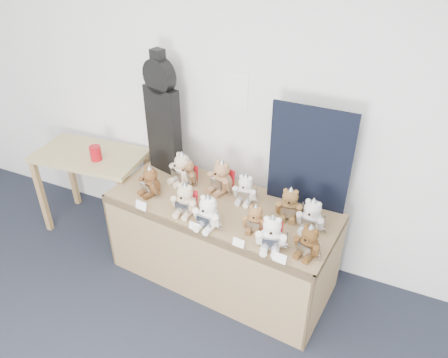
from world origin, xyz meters
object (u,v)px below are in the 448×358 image
at_px(teddy_back_left, 182,169).
at_px(teddy_back_right, 290,204).
at_px(guitar_case, 163,115).
at_px(teddy_back_far_left, 188,173).
at_px(display_table, 217,226).
at_px(red_cup, 96,153).
at_px(teddy_front_left, 185,200).
at_px(teddy_back_centre_right, 245,189).
at_px(side_table, 92,166).
at_px(teddy_front_far_right, 272,234).
at_px(teddy_back_end, 312,216).
at_px(teddy_front_centre, 208,213).
at_px(teddy_back_centre_left, 221,177).
at_px(teddy_front_right, 255,219).
at_px(teddy_front_far_left, 150,182).
at_px(teddy_front_end, 309,242).

bearing_deg(teddy_back_left, teddy_back_right, 19.21).
height_order(guitar_case, teddy_back_far_left, guitar_case).
bearing_deg(teddy_back_left, display_table, -4.46).
distance_m(red_cup, teddy_back_right, 1.76).
bearing_deg(teddy_front_left, teddy_back_centre_right, 40.46).
distance_m(teddy_front_left, teddy_back_centre_right, 0.48).
relative_size(side_table, guitar_case, 0.97).
bearing_deg(teddy_front_far_right, teddy_back_end, 45.06).
relative_size(teddy_front_centre, teddy_back_far_left, 1.16).
distance_m(display_table, teddy_back_right, 0.61).
height_order(teddy_front_far_right, teddy_back_far_left, teddy_front_far_right).
height_order(teddy_front_left, teddy_back_centre_left, teddy_back_centre_left).
bearing_deg(red_cup, teddy_front_far_right, -11.96).
bearing_deg(teddy_back_centre_left, teddy_front_far_right, -20.30).
bearing_deg(teddy_back_left, teddy_front_right, 1.11).
bearing_deg(teddy_back_far_left, teddy_back_left, -168.08).
distance_m(teddy_front_far_left, teddy_back_far_left, 0.32).
relative_size(display_table, teddy_back_left, 6.14).
bearing_deg(guitar_case, teddy_front_right, -9.20).
bearing_deg(red_cup, teddy_front_far_left, -13.64).
relative_size(guitar_case, teddy_front_far_left, 3.93).
distance_m(side_table, teddy_back_centre_left, 1.31).
bearing_deg(teddy_front_far_left, red_cup, -173.81).
height_order(guitar_case, teddy_back_right, guitar_case).
xyz_separation_m(teddy_front_right, teddy_back_far_left, (-0.73, 0.33, 0.01)).
distance_m(side_table, teddy_front_left, 1.23).
bearing_deg(red_cup, teddy_back_right, 0.29).
bearing_deg(teddy_back_centre_right, teddy_back_centre_left, 162.67).
xyz_separation_m(teddy_front_centre, teddy_back_right, (0.50, 0.35, -0.01)).
bearing_deg(teddy_back_centre_left, guitar_case, -170.19).
height_order(side_table, guitar_case, guitar_case).
xyz_separation_m(teddy_front_left, teddy_back_left, (-0.23, 0.36, 0.01)).
relative_size(display_table, guitar_case, 1.76).
xyz_separation_m(teddy_front_left, teddy_front_far_right, (0.72, -0.11, 0.00)).
relative_size(side_table, teddy_back_centre_left, 3.35).
relative_size(red_cup, teddy_back_right, 0.48).
bearing_deg(teddy_front_centre, teddy_back_end, 26.93).
xyz_separation_m(teddy_front_right, teddy_front_far_right, (0.17, -0.13, 0.02)).
distance_m(teddy_back_left, teddy_back_centre_left, 0.35).
relative_size(teddy_front_left, teddy_front_far_right, 0.97).
bearing_deg(teddy_front_far_left, teddy_front_right, 14.95).
xyz_separation_m(teddy_back_left, teddy_back_centre_right, (0.58, -0.03, -0.02)).
bearing_deg(teddy_back_left, teddy_front_end, 4.48).
xyz_separation_m(display_table, teddy_back_centre_right, (0.15, 0.20, 0.27)).
distance_m(teddy_front_left, teddy_back_left, 0.43).
height_order(red_cup, teddy_front_far_left, teddy_front_far_left).
xyz_separation_m(red_cup, teddy_front_centre, (1.27, -0.34, -0.01)).
relative_size(red_cup, teddy_front_centre, 0.45).
height_order(teddy_front_left, teddy_back_left, teddy_back_left).
distance_m(display_table, red_cup, 1.28).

